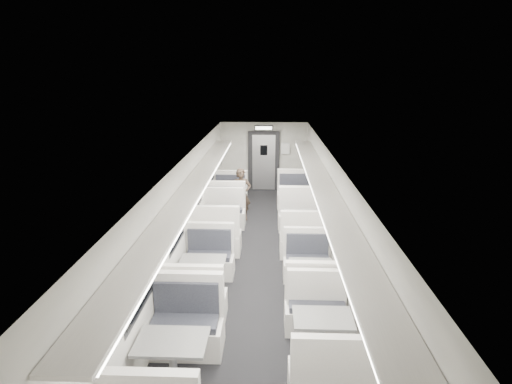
# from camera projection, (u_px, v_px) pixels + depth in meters

# --- Properties ---
(room) EXTENTS (3.24, 12.24, 2.64)m
(room) POSITION_uv_depth(u_px,v_px,m) (259.00, 215.00, 8.29)
(room) COLOR black
(room) RESTS_ON ground
(booth_left_a) EXTENTS (1.03, 2.09, 1.12)m
(booth_left_a) POSITION_uv_depth(u_px,v_px,m) (228.00, 203.00, 11.70)
(booth_left_a) COLOR beige
(booth_left_a) RESTS_ON room
(booth_left_b) EXTENTS (1.12, 2.28, 1.22)m
(booth_left_b) POSITION_uv_depth(u_px,v_px,m) (221.00, 223.00, 10.01)
(booth_left_b) COLOR beige
(booth_left_b) RESTS_ON room
(booth_left_c) EXTENTS (1.01, 2.04, 1.09)m
(booth_left_c) POSITION_uv_depth(u_px,v_px,m) (203.00, 277.00, 7.46)
(booth_left_c) COLOR beige
(booth_left_c) RESTS_ON room
(booth_left_d) EXTENTS (1.10, 2.22, 1.19)m
(booth_left_d) POSITION_uv_depth(u_px,v_px,m) (173.00, 365.00, 5.17)
(booth_left_d) COLOR beige
(booth_left_d) RESTS_ON room
(booth_right_a) EXTENTS (1.08, 2.20, 1.17)m
(booth_right_a) POSITION_uv_depth(u_px,v_px,m) (296.00, 203.00, 11.57)
(booth_right_a) COLOR beige
(booth_right_a) RESTS_ON room
(booth_right_b) EXTENTS (1.06, 2.15, 1.15)m
(booth_right_b) POSITION_uv_depth(u_px,v_px,m) (301.00, 227.00, 9.83)
(booth_right_b) COLOR beige
(booth_right_b) RESTS_ON room
(booth_right_c) EXTENTS (0.96, 1.95, 1.04)m
(booth_right_c) POSITION_uv_depth(u_px,v_px,m) (311.00, 280.00, 7.37)
(booth_right_c) COLOR beige
(booth_right_c) RESTS_ON room
(booth_right_d) EXTENTS (1.01, 2.06, 1.10)m
(booth_right_d) POSITION_uv_depth(u_px,v_px,m) (322.00, 338.00, 5.74)
(booth_right_d) COLOR beige
(booth_right_d) RESTS_ON room
(passenger) EXTENTS (0.60, 0.45, 1.49)m
(passenger) POSITION_uv_depth(u_px,v_px,m) (241.00, 195.00, 11.21)
(passenger) COLOR black
(passenger) RESTS_ON room
(window_a) EXTENTS (0.02, 1.18, 0.84)m
(window_a) POSITION_uv_depth(u_px,v_px,m) (211.00, 169.00, 11.56)
(window_a) COLOR black
(window_a) RESTS_ON room
(window_b) EXTENTS (0.02, 1.18, 0.84)m
(window_b) POSITION_uv_depth(u_px,v_px,m) (198.00, 191.00, 9.45)
(window_b) COLOR black
(window_b) RESTS_ON room
(window_c) EXTENTS (0.02, 1.18, 0.84)m
(window_c) POSITION_uv_depth(u_px,v_px,m) (176.00, 224.00, 7.35)
(window_c) COLOR black
(window_c) RESTS_ON room
(window_d) EXTENTS (0.02, 1.18, 0.84)m
(window_d) POSITION_uv_depth(u_px,v_px,m) (138.00, 285.00, 5.24)
(window_d) COLOR black
(window_d) RESTS_ON room
(luggage_rack_left) EXTENTS (0.46, 10.40, 0.09)m
(luggage_rack_left) POSITION_uv_depth(u_px,v_px,m) (195.00, 185.00, 7.84)
(luggage_rack_left) COLOR beige
(luggage_rack_left) RESTS_ON room
(luggage_rack_right) EXTENTS (0.46, 10.40, 0.09)m
(luggage_rack_right) POSITION_uv_depth(u_px,v_px,m) (322.00, 186.00, 7.76)
(luggage_rack_right) COLOR beige
(luggage_rack_right) RESTS_ON room
(vestibule_door) EXTENTS (1.10, 0.13, 2.10)m
(vestibule_door) POSITION_uv_depth(u_px,v_px,m) (264.00, 161.00, 14.02)
(vestibule_door) COLOR black
(vestibule_door) RESTS_ON room
(exit_sign) EXTENTS (0.62, 0.12, 0.16)m
(exit_sign) POSITION_uv_depth(u_px,v_px,m) (264.00, 128.00, 13.19)
(exit_sign) COLOR black
(exit_sign) RESTS_ON room
(wall_notice) EXTENTS (0.32, 0.02, 0.40)m
(wall_notice) POSITION_uv_depth(u_px,v_px,m) (285.00, 149.00, 13.85)
(wall_notice) COLOR silver
(wall_notice) RESTS_ON room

